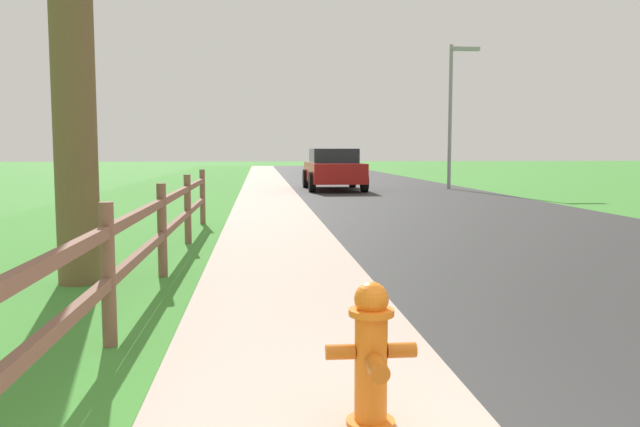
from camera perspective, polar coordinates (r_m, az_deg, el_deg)
The scene contains 8 objects.
ground_plane at distance 27.45m, azimuth -2.62°, elevation 2.42°, with size 120.00×120.00×0.00m, color #3F8932.
road_asphalt at distance 29.81m, azimuth 3.94°, elevation 2.67°, with size 7.00×66.00×0.01m, color #303030.
curb_concrete at distance 29.47m, azimuth -8.65°, elevation 2.59°, with size 6.00×66.00×0.01m, color #B8A394.
grass_verge at distance 29.59m, azimuth -11.55°, elevation 2.56°, with size 5.00×66.00×0.00m, color #3F8932.
fire_hydrant at distance 3.61m, azimuth 4.51°, elevation -12.13°, with size 0.50×0.41×0.80m.
rail_fence at distance 7.89m, azimuth -13.67°, elevation -0.78°, with size 0.11×11.19×1.12m.
parked_suv_red at distance 24.72m, azimuth 1.19°, elevation 3.93°, with size 2.13×4.69×1.56m.
street_lamp at distance 25.89m, azimuth 11.60°, elevation 9.51°, with size 1.17×0.20×5.51m.
Camera 1 is at (-1.30, -2.38, 1.50)m, focal length 36.56 mm.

